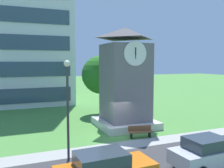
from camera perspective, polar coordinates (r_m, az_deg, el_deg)
ground_plane at (r=19.18m, az=1.52°, el=-12.00°), size 160.00×160.00×0.00m
kerb_strip at (r=17.35m, az=4.41°, el=-13.87°), size 120.00×1.60×0.01m
clock_tower at (r=21.27m, az=3.13°, el=0.07°), size 4.82×4.82×8.59m
park_bench at (r=18.74m, az=6.60°, el=-10.98°), size 1.86×0.84×0.88m
street_lamp at (r=13.99m, az=-10.34°, el=-3.47°), size 0.36×0.36×5.75m
tree_streetside at (r=26.08m, az=-2.60°, el=2.16°), size 4.10×4.10×6.37m
parked_car_silver at (r=14.42m, az=21.47°, el=-14.63°), size 4.22×2.10×1.69m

